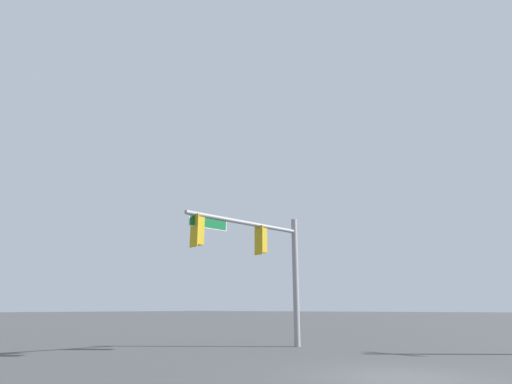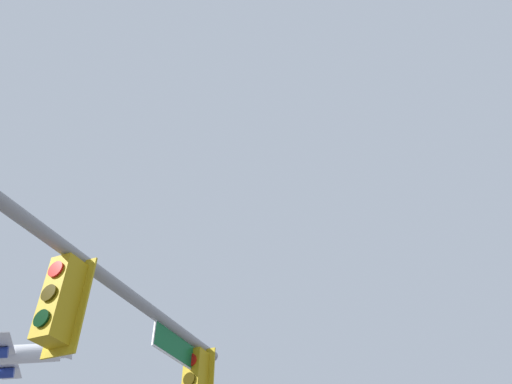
# 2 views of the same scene
# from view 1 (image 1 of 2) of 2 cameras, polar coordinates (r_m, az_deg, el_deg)

# --- Properties ---
(ground_plane) EXTENTS (400.00, 400.00, 0.00)m
(ground_plane) POSITION_cam_1_polar(r_m,az_deg,el_deg) (11.36, 20.27, -23.74)
(ground_plane) COLOR #474749
(signal_pole_near) EXTENTS (6.23, 1.54, 5.85)m
(signal_pole_near) POSITION_cam_1_polar(r_m,az_deg,el_deg) (17.98, 1.15, -8.82)
(signal_pole_near) COLOR gray
(signal_pole_near) RESTS_ON ground_plane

